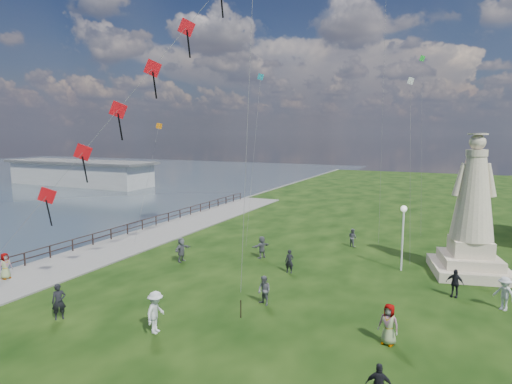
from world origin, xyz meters
The scene contains 17 objects.
waterfront centered at (-15.24, 8.99, -0.06)m, with size 200.00×200.00×1.51m.
pier_pavilion centered at (-52.00, 42.00, 1.84)m, with size 30.00×8.00×4.40m.
statue centered at (10.78, 15.00, 3.38)m, with size 5.27×5.27×8.95m.
lamppost centered at (6.77, 13.91, 3.12)m, with size 0.40×0.40×4.33m.
person_0 centered at (-7.42, -0.81, 0.88)m, with size 0.64×0.42×1.75m, color black.
person_1 centered at (0.89, 4.93, 0.78)m, with size 0.76×0.47×1.56m, color #595960.
person_2 centered at (-2.28, 0.00, 0.96)m, with size 1.24×0.64×1.93m, color silver.
person_4 centered at (7.40, 3.31, 0.89)m, with size 0.87×0.54×1.78m, color #595960.
person_5 centered at (-7.46, 9.50, 0.86)m, with size 1.59×0.69×1.71m, color #595960.
person_6 centered at (0.27, 10.39, 0.76)m, with size 0.55×0.36×1.52m, color black.
person_7 centered at (2.55, 18.58, 0.73)m, with size 0.71×0.44×1.46m, color #595960.
person_8 centered at (12.22, 9.47, 0.87)m, with size 1.13×0.58×1.75m, color silver.
person_9 centered at (9.95, 10.34, 0.79)m, with size 0.92×0.47×1.58m, color black.
person_10 centered at (-15.00, 1.75, 0.81)m, with size 0.79×0.48×1.62m, color #595960.
person_11 centered at (-2.71, 12.68, 0.80)m, with size 1.49×0.64×1.61m, color #595960.
red_kite_train centered at (-7.11, 4.61, 11.03)m, with size 10.66×9.35×17.79m.
small_kites centered at (3.98, 22.22, 14.12)m, with size 29.76×17.71×27.66m.
Camera 1 is at (9.52, -14.69, 8.94)m, focal length 30.00 mm.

